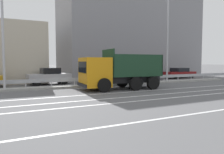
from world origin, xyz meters
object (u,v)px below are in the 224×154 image
at_px(dump_truck, 111,74).
at_px(parked_car_6, 179,73).
at_px(parked_car_5, 145,74).
at_px(parked_car_3, 49,76).
at_px(parked_car_4, 101,75).
at_px(street_lamp_1, 3,31).
at_px(median_road_sign, 140,72).
at_px(street_lamp_2, 168,32).

xyz_separation_m(dump_truck, parked_car_6, (13.77, 6.97, -0.55)).
relative_size(parked_car_5, parked_car_6, 0.86).
xyz_separation_m(parked_car_3, parked_car_5, (11.52, 0.20, -0.08)).
bearing_deg(parked_car_5, parked_car_4, 96.92).
height_order(street_lamp_1, parked_car_6, street_lamp_1).
xyz_separation_m(median_road_sign, parked_car_4, (-2.67, 3.47, -0.48)).
distance_m(median_road_sign, street_lamp_1, 12.59).
bearing_deg(parked_car_3, median_road_sign, -117.90).
height_order(parked_car_5, parked_car_6, parked_car_6).
distance_m(street_lamp_2, parked_car_5, 6.09).
bearing_deg(parked_car_6, street_lamp_1, 98.96).
relative_size(median_road_sign, parked_car_6, 0.50).
bearing_deg(parked_car_6, median_road_sign, 112.43).
distance_m(parked_car_4, parked_car_6, 11.94).
bearing_deg(parked_car_6, parked_car_3, 90.07).
bearing_deg(parked_car_3, dump_truck, -154.23).
height_order(parked_car_4, parked_car_6, parked_car_4).
distance_m(median_road_sign, street_lamp_2, 5.27).
xyz_separation_m(dump_truck, parked_car_4, (1.86, 6.19, -0.51)).
bearing_deg(street_lamp_1, parked_car_4, 20.01).
relative_size(street_lamp_1, parked_car_3, 1.93).
bearing_deg(dump_truck, parked_car_5, -47.14).
xyz_separation_m(median_road_sign, parked_car_6, (9.25, 4.25, -0.53)).
relative_size(street_lamp_2, parked_car_3, 2.32).
distance_m(dump_truck, parked_car_4, 6.48).
relative_size(street_lamp_1, parked_car_6, 1.68).
bearing_deg(street_lamp_1, dump_truck, -19.67).
bearing_deg(street_lamp_2, street_lamp_1, 178.97).
bearing_deg(street_lamp_1, parked_car_6, 11.20).
distance_m(dump_truck, parked_car_5, 10.20).
height_order(dump_truck, parked_car_4, dump_truck).
xyz_separation_m(street_lamp_1, parked_car_4, (9.49, 3.46, -3.75)).
distance_m(median_road_sign, parked_car_3, 8.92).
relative_size(parked_car_4, parked_car_5, 1.05).
bearing_deg(dump_truck, parked_car_4, -13.27).
bearing_deg(dump_truck, parked_car_6, -59.72).
relative_size(parked_car_3, parked_car_5, 1.01).
height_order(median_road_sign, parked_car_6, median_road_sign).
relative_size(parked_car_4, parked_car_6, 0.90).
xyz_separation_m(parked_car_5, parked_car_6, (5.91, 0.50, -0.01)).
height_order(street_lamp_2, parked_car_4, street_lamp_2).
bearing_deg(dump_truck, street_lamp_2, -69.30).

